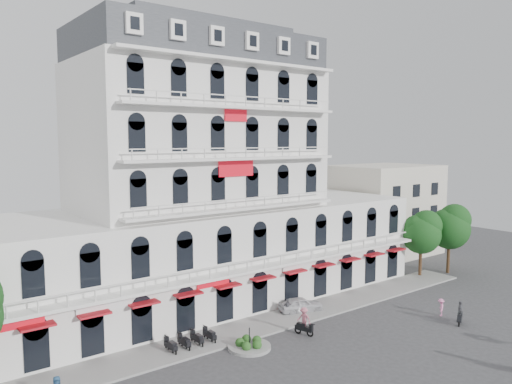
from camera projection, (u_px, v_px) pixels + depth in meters
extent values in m
plane|color=#38383A|center=(337.00, 366.00, 33.93)|extent=(120.00, 120.00, 0.00)
cube|color=gray|center=(257.00, 326.00, 41.03)|extent=(53.00, 4.00, 0.16)
cube|color=silver|center=(200.00, 254.00, 47.69)|extent=(45.00, 14.00, 9.00)
cube|color=silver|center=(198.00, 138.00, 46.55)|extent=(22.00, 12.00, 13.00)
cube|color=#2D3035|center=(197.00, 51.00, 45.72)|extent=(21.56, 11.76, 3.00)
cube|color=#2D3035|center=(197.00, 30.00, 45.52)|extent=(15.84, 8.64, 0.80)
cube|color=#B01520|center=(246.00, 282.00, 41.87)|extent=(40.50, 1.00, 0.15)
cube|color=red|center=(236.00, 168.00, 41.97)|extent=(3.50, 0.10, 1.40)
cube|color=beige|center=(383.00, 210.00, 67.24)|extent=(14.00, 10.00, 12.00)
cylinder|color=gray|center=(249.00, 347.00, 36.85)|extent=(3.20, 3.20, 0.24)
cylinder|color=black|center=(249.00, 337.00, 36.77)|extent=(0.08, 0.08, 1.40)
sphere|color=#234F1A|center=(257.00, 340.00, 37.24)|extent=(0.70, 0.70, 0.70)
sphere|color=#234F1A|center=(246.00, 339.00, 37.47)|extent=(0.70, 0.70, 0.70)
sphere|color=#234F1A|center=(240.00, 343.00, 36.81)|extent=(0.70, 0.70, 0.70)
sphere|color=#234F1A|center=(246.00, 346.00, 36.15)|extent=(0.70, 0.70, 0.70)
sphere|color=#234F1A|center=(257.00, 345.00, 36.40)|extent=(0.70, 0.70, 0.70)
cylinder|color=#382314|center=(420.00, 262.00, 56.16)|extent=(0.36, 0.36, 3.43)
sphere|color=#123915|center=(421.00, 234.00, 55.83)|extent=(4.37, 4.37, 4.37)
sphere|color=#123915|center=(426.00, 225.00, 55.79)|extent=(3.43, 3.43, 3.43)
sphere|color=#123915|center=(417.00, 229.00, 55.76)|extent=(3.12, 3.12, 3.12)
cylinder|color=#382314|center=(448.00, 257.00, 57.77)|extent=(0.36, 0.36, 3.65)
sphere|color=#123915|center=(449.00, 229.00, 57.43)|extent=(4.65, 4.65, 4.65)
sphere|color=#123915|center=(455.00, 220.00, 57.38)|extent=(3.65, 3.65, 3.65)
sphere|color=#123915|center=(445.00, 223.00, 57.35)|extent=(3.32, 3.32, 3.32)
imported|color=silver|center=(301.00, 305.00, 44.60)|extent=(4.33, 2.82, 1.37)
cube|color=black|center=(460.00, 318.00, 41.68)|extent=(1.50, 0.97, 0.35)
torus|color=black|center=(459.00, 323.00, 41.22)|extent=(0.59, 0.37, 0.60)
torus|color=black|center=(460.00, 319.00, 42.20)|extent=(0.59, 0.37, 0.60)
imported|color=#56575E|center=(460.00, 310.00, 41.61)|extent=(0.98, 0.74, 1.55)
cube|color=black|center=(304.00, 328.00, 39.35)|extent=(0.78, 1.54, 0.35)
torus|color=black|center=(310.00, 333.00, 39.07)|extent=(0.29, 0.61, 0.60)
torus|color=black|center=(298.00, 330.00, 39.70)|extent=(0.29, 0.61, 0.60)
imported|color=#BE6477|center=(304.00, 318.00, 39.27)|extent=(0.99, 1.31, 1.80)
imported|color=#54535B|center=(288.00, 307.00, 43.64)|extent=(0.95, 0.62, 1.51)
imported|color=pink|center=(441.00, 307.00, 43.65)|extent=(1.13, 1.03, 1.53)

